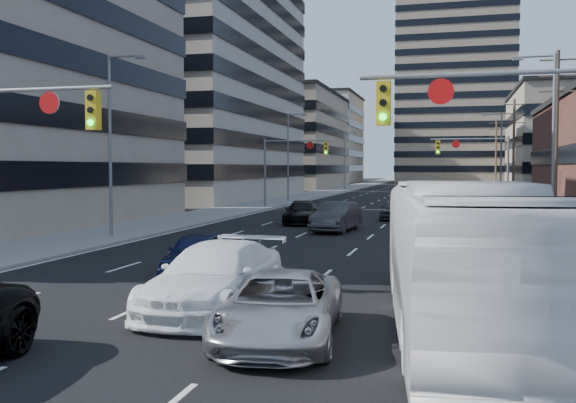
# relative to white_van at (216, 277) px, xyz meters

# --- Properties ---
(ground) EXTENTS (400.00, 400.00, 0.00)m
(ground) POSITION_rel_white_van_xyz_m (-0.19, -6.37, -0.83)
(ground) COLOR black
(ground) RESTS_ON ground
(road_surface) EXTENTS (18.00, 300.00, 0.02)m
(road_surface) POSITION_rel_white_van_xyz_m (-0.19, 123.63, -0.82)
(road_surface) COLOR black
(road_surface) RESTS_ON ground
(sidewalk_left) EXTENTS (5.00, 300.00, 0.15)m
(sidewalk_left) POSITION_rel_white_van_xyz_m (-11.69, 123.63, -0.75)
(sidewalk_left) COLOR slate
(sidewalk_left) RESTS_ON ground
(sidewalk_right) EXTENTS (5.00, 300.00, 0.15)m
(sidewalk_right) POSITION_rel_white_van_xyz_m (11.31, 123.63, -0.75)
(sidewalk_right) COLOR slate
(sidewalk_right) RESTS_ON ground
(office_left_mid) EXTENTS (26.00, 34.00, 28.00)m
(office_left_mid) POSITION_rel_white_van_xyz_m (-27.19, 53.63, 13.17)
(office_left_mid) COLOR #ADA089
(office_left_mid) RESTS_ON ground
(office_left_far) EXTENTS (20.00, 30.00, 16.00)m
(office_left_far) POSITION_rel_white_van_xyz_m (-24.19, 93.63, 7.17)
(office_left_far) COLOR gray
(office_left_far) RESTS_ON ground
(apartment_tower) EXTENTS (26.00, 26.00, 58.00)m
(apartment_tower) POSITION_rel_white_van_xyz_m (5.81, 143.63, 28.17)
(apartment_tower) COLOR gray
(apartment_tower) RESTS_ON ground
(bg_block_left) EXTENTS (24.00, 24.00, 20.00)m
(bg_block_left) POSITION_rel_white_van_xyz_m (-28.19, 133.63, 9.17)
(bg_block_left) COLOR #ADA089
(bg_block_left) RESTS_ON ground
(signal_near_right) EXTENTS (6.59, 0.33, 6.00)m
(signal_near_right) POSITION_rel_white_van_xyz_m (7.27, 1.62, 3.50)
(signal_near_right) COLOR slate
(signal_near_right) RESTS_ON ground
(signal_far_left) EXTENTS (6.09, 0.33, 6.00)m
(signal_far_left) POSITION_rel_white_van_xyz_m (-7.87, 38.62, 3.47)
(signal_far_left) COLOR slate
(signal_far_left) RESTS_ON ground
(signal_far_right) EXTENTS (6.09, 0.33, 6.00)m
(signal_far_right) POSITION_rel_white_van_xyz_m (7.49, 38.62, 3.47)
(signal_far_right) COLOR slate
(signal_far_right) RESTS_ON ground
(utility_pole_block) EXTENTS (2.20, 0.28, 11.00)m
(utility_pole_block) POSITION_rel_white_van_xyz_m (12.01, 29.63, 4.95)
(utility_pole_block) COLOR #4C3D2D
(utility_pole_block) RESTS_ON ground
(utility_pole_midblock) EXTENTS (2.20, 0.28, 11.00)m
(utility_pole_midblock) POSITION_rel_white_van_xyz_m (12.01, 59.63, 4.95)
(utility_pole_midblock) COLOR #4C3D2D
(utility_pole_midblock) RESTS_ON ground
(utility_pole_distant) EXTENTS (2.20, 0.28, 11.00)m
(utility_pole_distant) POSITION_rel_white_van_xyz_m (12.01, 89.63, 4.95)
(utility_pole_distant) COLOR #4C3D2D
(utility_pole_distant) RESTS_ON ground
(streetlight_left_near) EXTENTS (2.03, 0.22, 9.00)m
(streetlight_left_near) POSITION_rel_white_van_xyz_m (-10.53, 13.63, 4.22)
(streetlight_left_near) COLOR slate
(streetlight_left_near) RESTS_ON ground
(streetlight_left_mid) EXTENTS (2.03, 0.22, 9.00)m
(streetlight_left_mid) POSITION_rel_white_van_xyz_m (-10.53, 48.63, 4.22)
(streetlight_left_mid) COLOR slate
(streetlight_left_mid) RESTS_ON ground
(streetlight_left_far) EXTENTS (2.03, 0.22, 9.00)m
(streetlight_left_far) POSITION_rel_white_van_xyz_m (-10.53, 83.63, 4.22)
(streetlight_left_far) COLOR slate
(streetlight_left_far) RESTS_ON ground
(streetlight_right_near) EXTENTS (2.03, 0.22, 9.00)m
(streetlight_right_near) POSITION_rel_white_van_xyz_m (10.15, 18.63, 4.22)
(streetlight_right_near) COLOR slate
(streetlight_right_near) RESTS_ON ground
(streetlight_right_far) EXTENTS (2.03, 0.22, 9.00)m
(streetlight_right_far) POSITION_rel_white_van_xyz_m (10.15, 53.63, 4.22)
(streetlight_right_far) COLOR slate
(streetlight_right_far) RESTS_ON ground
(white_van) EXTENTS (2.52, 5.79, 1.66)m
(white_van) POSITION_rel_white_van_xyz_m (0.00, 0.00, 0.00)
(white_van) COLOR white
(white_van) RESTS_ON ground
(silver_suv) EXTENTS (2.85, 5.20, 1.38)m
(silver_suv) POSITION_rel_white_van_xyz_m (2.25, -2.22, -0.14)
(silver_suv) COLOR #A8A8AC
(silver_suv) RESTS_ON ground
(transit_bus) EXTENTS (4.08, 11.89, 3.24)m
(transit_bus) POSITION_rel_white_van_xyz_m (5.81, -0.59, 0.79)
(transit_bus) COLOR silver
(transit_bus) RESTS_ON ground
(sedan_blue) EXTENTS (2.15, 4.35, 1.43)m
(sedan_blue) POSITION_rel_white_van_xyz_m (-2.46, 4.84, -0.12)
(sedan_blue) COLOR #0E153A
(sedan_blue) RESTS_ON ground
(sedan_grey_center) EXTENTS (2.22, 5.07, 1.62)m
(sedan_grey_center) POSITION_rel_white_van_xyz_m (-0.57, 20.05, -0.02)
(sedan_grey_center) COLOR #363739
(sedan_grey_center) RESTS_ON ground
(sedan_black_far) EXTENTS (2.46, 4.99, 1.39)m
(sedan_black_far) POSITION_rel_white_van_xyz_m (-3.50, 24.14, -0.13)
(sedan_black_far) COLOR black
(sedan_black_far) RESTS_ON ground
(sedan_grey_right) EXTENTS (1.73, 4.12, 1.39)m
(sedan_grey_right) POSITION_rel_white_van_xyz_m (1.81, 28.78, -0.13)
(sedan_grey_right) COLOR #343537
(sedan_grey_right) RESTS_ON ground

